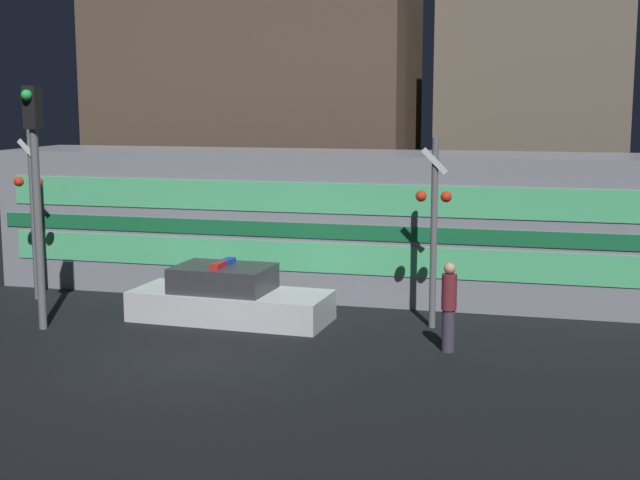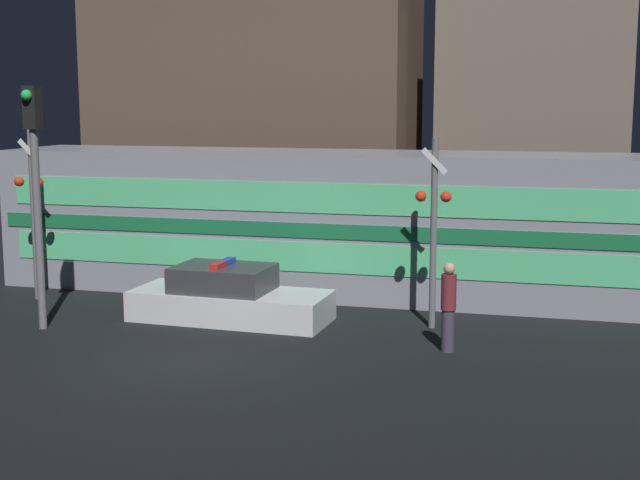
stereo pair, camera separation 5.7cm
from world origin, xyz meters
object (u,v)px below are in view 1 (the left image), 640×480
at_px(police_car, 229,298).
at_px(crossing_signal_near, 434,223).
at_px(pedestrian, 449,306).
at_px(traffic_light_corner, 36,179).
at_px(train, 400,225).

height_order(police_car, crossing_signal_near, crossing_signal_near).
bearing_deg(police_car, crossing_signal_near, 8.31).
distance_m(pedestrian, traffic_light_corner, 9.08).
height_order(train, police_car, train).
bearing_deg(crossing_signal_near, police_car, -174.36).
xyz_separation_m(pedestrian, crossing_signal_near, (-0.56, 1.77, 1.39)).
distance_m(train, crossing_signal_near, 3.39).
relative_size(train, police_car, 4.60).
bearing_deg(pedestrian, crossing_signal_near, 107.46).
bearing_deg(pedestrian, police_car, 165.46).
bearing_deg(crossing_signal_near, traffic_light_corner, -164.86).
bearing_deg(train, police_car, -132.66).
bearing_deg(pedestrian, train, 110.41).
bearing_deg(train, pedestrian, -69.59).
xyz_separation_m(police_car, traffic_light_corner, (-3.66, -1.77, 2.76)).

